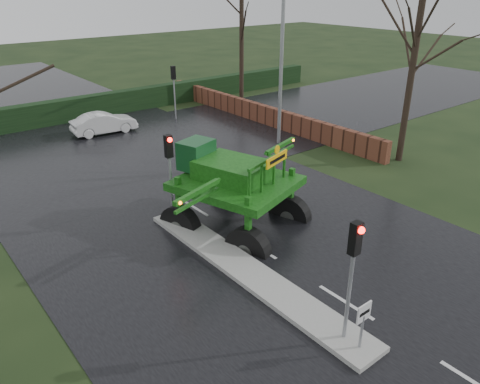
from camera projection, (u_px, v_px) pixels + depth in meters
ground at (346, 303)px, 13.69m from camera, size 140.00×140.00×0.00m
road_main at (169, 192)px, 20.79m from camera, size 14.00×80.00×0.02m
road_cross at (111, 156)px, 25.05m from camera, size 80.00×12.00×0.02m
median_island at (246, 271)px, 15.05m from camera, size 1.20×10.00×0.16m
hedge_row at (57, 112)px, 30.42m from camera, size 44.00×0.90×1.50m
brick_wall at (260, 113)px, 30.77m from camera, size 0.40×20.00×1.20m
keep_left_sign at (363, 319)px, 11.45m from camera, size 0.50×0.07×1.35m
traffic_signal_near at (353, 257)px, 11.16m from camera, size 0.26×0.33×3.52m
traffic_signal_mid at (169, 159)px, 17.20m from camera, size 0.26×0.33×3.52m
traffic_signal_far at (174, 81)px, 30.52m from camera, size 0.26×0.33×3.52m
street_light_right at (278, 35)px, 24.38m from camera, size 3.85×0.30×10.00m
tree_right_near at (414, 58)px, 22.33m from camera, size 5.60×5.60×9.64m
tree_right_far at (242, 12)px, 33.29m from camera, size 7.00×7.00×12.05m
crop_sprayer at (243, 196)px, 15.61m from camera, size 7.40×5.64×4.31m
white_sedan at (105, 133)px, 28.70m from camera, size 3.97×1.67×1.27m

